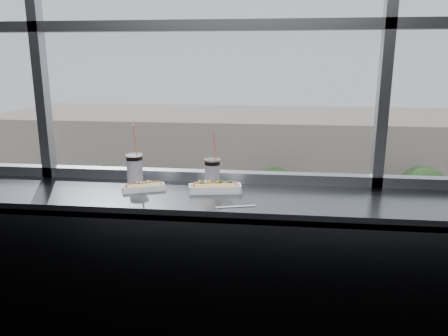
# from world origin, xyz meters

# --- Properties ---
(wall_back_lower) EXTENTS (6.00, 0.00, 6.00)m
(wall_back_lower) POSITION_xyz_m (0.00, 1.50, 0.55)
(wall_back_lower) COLOR black
(wall_back_lower) RESTS_ON ground
(counter) EXTENTS (6.00, 0.55, 0.06)m
(counter) POSITION_xyz_m (0.00, 1.23, 1.07)
(counter) COLOR slate
(counter) RESTS_ON ground
(counter_fascia) EXTENTS (6.00, 0.04, 1.04)m
(counter_fascia) POSITION_xyz_m (0.00, 0.97, 0.55)
(counter_fascia) COLOR slate
(counter_fascia) RESTS_ON ground
(hotdog_tray_left) EXTENTS (0.25, 0.17, 0.06)m
(hotdog_tray_left) POSITION_xyz_m (-0.31, 1.24, 1.12)
(hotdog_tray_left) COLOR white
(hotdog_tray_left) RESTS_ON counter
(hotdog_tray_right) EXTENTS (0.30, 0.15, 0.07)m
(hotdog_tray_right) POSITION_xyz_m (0.09, 1.26, 1.13)
(hotdog_tray_right) COLOR white
(hotdog_tray_right) RESTS_ON counter
(soda_cup_left) EXTENTS (0.10, 0.10, 0.37)m
(soda_cup_left) POSITION_xyz_m (-0.38, 1.32, 1.21)
(soda_cup_left) COLOR white
(soda_cup_left) RESTS_ON counter
(soda_cup_right) EXTENTS (0.09, 0.09, 0.34)m
(soda_cup_right) POSITION_xyz_m (0.07, 1.30, 1.20)
(soda_cup_right) COLOR white
(soda_cup_right) RESTS_ON counter
(loose_straw) EXTENTS (0.20, 0.06, 0.01)m
(loose_straw) POSITION_xyz_m (0.23, 1.03, 1.10)
(loose_straw) COLOR white
(loose_straw) RESTS_ON counter
(wrapper) EXTENTS (0.11, 0.08, 0.03)m
(wrapper) POSITION_xyz_m (-0.34, 1.23, 1.11)
(wrapper) COLOR silver
(wrapper) RESTS_ON counter
(plaza_ground) EXTENTS (120.00, 120.00, 0.00)m
(plaza_ground) POSITION_xyz_m (0.00, 45.00, -11.00)
(plaza_ground) COLOR beige
(plaza_ground) RESTS_ON ground
(street_asphalt) EXTENTS (80.00, 10.00, 0.06)m
(street_asphalt) POSITION_xyz_m (0.00, 21.50, -10.97)
(street_asphalt) COLOR black
(street_asphalt) RESTS_ON plaza_ground
(far_sidewalk) EXTENTS (80.00, 6.00, 0.04)m
(far_sidewalk) POSITION_xyz_m (0.00, 29.50, -10.98)
(far_sidewalk) COLOR beige
(far_sidewalk) RESTS_ON plaza_ground
(far_building) EXTENTS (50.00, 14.00, 8.00)m
(far_building) POSITION_xyz_m (0.00, 39.50, -7.00)
(far_building) COLOR gray
(far_building) RESTS_ON plaza_ground
(car_near_d) EXTENTS (2.82, 6.09, 1.98)m
(car_near_d) POSITION_xyz_m (7.62, 17.50, -9.95)
(car_near_d) COLOR silver
(car_near_d) RESTS_ON street_asphalt
(car_far_b) EXTENTS (2.95, 5.74, 1.83)m
(car_far_b) POSITION_xyz_m (3.38, 25.50, -10.02)
(car_far_b) COLOR #B93B34
(car_far_b) RESTS_ON street_asphalt
(car_near_b) EXTENTS (2.84, 6.73, 2.24)m
(car_near_b) POSITION_xyz_m (-8.95, 17.50, -9.82)
(car_near_b) COLOR black
(car_near_b) RESTS_ON street_asphalt
(car_near_a) EXTENTS (3.34, 6.63, 2.13)m
(car_near_a) POSITION_xyz_m (-13.22, 17.50, -9.88)
(car_near_a) COLOR white
(car_near_a) RESTS_ON street_asphalt
(car_far_a) EXTENTS (2.74, 6.11, 2.01)m
(car_far_a) POSITION_xyz_m (-11.05, 25.50, -9.94)
(car_far_a) COLOR #262626
(car_far_a) RESTS_ON street_asphalt
(car_near_c) EXTENTS (3.44, 6.86, 2.20)m
(car_near_c) POSITION_xyz_m (-0.11, 17.50, -9.84)
(car_near_c) COLOR maroon
(car_near_c) RESTS_ON street_asphalt
(pedestrian_a) EXTENTS (0.76, 1.01, 2.27)m
(pedestrian_a) POSITION_xyz_m (-7.96, 29.90, -9.83)
(pedestrian_a) COLOR #66605B
(pedestrian_a) RESTS_ON far_sidewalk
(pedestrian_b) EXTENTS (0.93, 0.70, 2.09)m
(pedestrian_b) POSITION_xyz_m (0.96, 30.57, -9.91)
(pedestrian_b) COLOR #66605B
(pedestrian_b) RESTS_ON far_sidewalk
(tree_left) EXTENTS (3.03, 3.03, 4.74)m
(tree_left) POSITION_xyz_m (-8.13, 29.50, -7.78)
(tree_left) COLOR #47382B
(tree_left) RESTS_ON far_sidewalk
(tree_center) EXTENTS (3.40, 3.40, 5.31)m
(tree_center) POSITION_xyz_m (0.43, 29.50, -7.40)
(tree_center) COLOR #47382B
(tree_center) RESTS_ON far_sidewalk
(tree_right) EXTENTS (3.64, 3.64, 5.68)m
(tree_right) POSITION_xyz_m (10.66, 29.50, -7.15)
(tree_right) COLOR #47382B
(tree_right) RESTS_ON far_sidewalk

